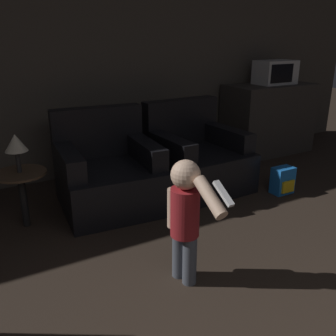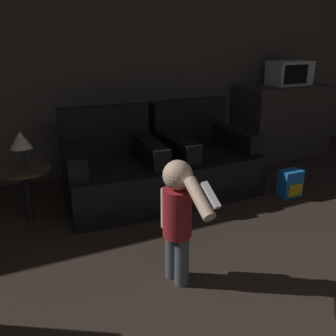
{
  "view_description": "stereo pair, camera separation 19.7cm",
  "coord_description": "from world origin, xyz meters",
  "px_view_note": "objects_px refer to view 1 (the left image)",
  "views": [
    {
      "loc": [
        -1.15,
        0.41,
        1.55
      ],
      "look_at": [
        0.22,
        2.85,
        0.55
      ],
      "focal_mm": 40.0,
      "sensor_mm": 36.0,
      "label": 1
    },
    {
      "loc": [
        -0.97,
        0.32,
        1.55
      ],
      "look_at": [
        0.22,
        2.85,
        0.55
      ],
      "focal_mm": 40.0,
      "sensor_mm": 36.0,
      "label": 2
    }
  ],
  "objects_px": {
    "armchair_right": "(196,158)",
    "toy_backpack": "(283,181)",
    "armchair_left": "(108,174)",
    "person_toddler": "(186,213)",
    "microwave": "(275,72)",
    "lamp": "(16,144)"
  },
  "relations": [
    {
      "from": "person_toddler",
      "to": "microwave",
      "type": "height_order",
      "value": "microwave"
    },
    {
      "from": "person_toddler",
      "to": "armchair_left",
      "type": "bearing_deg",
      "value": -10.48
    },
    {
      "from": "person_toddler",
      "to": "lamp",
      "type": "xyz_separation_m",
      "value": [
        -0.79,
        1.31,
        0.23
      ]
    },
    {
      "from": "armchair_right",
      "to": "person_toddler",
      "type": "distance_m",
      "value": 1.69
    },
    {
      "from": "armchair_left",
      "to": "armchair_right",
      "type": "xyz_separation_m",
      "value": [
        0.99,
        0.0,
        0.0
      ]
    },
    {
      "from": "armchair_left",
      "to": "microwave",
      "type": "bearing_deg",
      "value": 17.15
    },
    {
      "from": "armchair_right",
      "to": "lamp",
      "type": "height_order",
      "value": "armchair_right"
    },
    {
      "from": "person_toddler",
      "to": "lamp",
      "type": "height_order",
      "value": "person_toddler"
    },
    {
      "from": "armchair_right",
      "to": "person_toddler",
      "type": "bearing_deg",
      "value": -127.87
    },
    {
      "from": "person_toddler",
      "to": "toy_backpack",
      "type": "bearing_deg",
      "value": -76.44
    },
    {
      "from": "toy_backpack",
      "to": "lamp",
      "type": "height_order",
      "value": "lamp"
    },
    {
      "from": "armchair_left",
      "to": "person_toddler",
      "type": "distance_m",
      "value": 1.38
    },
    {
      "from": "armchair_right",
      "to": "microwave",
      "type": "relative_size",
      "value": 1.74
    },
    {
      "from": "person_toddler",
      "to": "toy_backpack",
      "type": "distance_m",
      "value": 1.84
    },
    {
      "from": "armchair_left",
      "to": "toy_backpack",
      "type": "bearing_deg",
      "value": -15.7
    },
    {
      "from": "armchair_right",
      "to": "microwave",
      "type": "bearing_deg",
      "value": 17.33
    },
    {
      "from": "armchair_right",
      "to": "person_toddler",
      "type": "height_order",
      "value": "armchair_right"
    },
    {
      "from": "toy_backpack",
      "to": "person_toddler",
      "type": "bearing_deg",
      "value": -155.53
    },
    {
      "from": "microwave",
      "to": "lamp",
      "type": "distance_m",
      "value": 3.44
    },
    {
      "from": "armchair_left",
      "to": "toy_backpack",
      "type": "height_order",
      "value": "armchair_left"
    },
    {
      "from": "armchair_right",
      "to": "toy_backpack",
      "type": "height_order",
      "value": "armchair_right"
    },
    {
      "from": "armchair_left",
      "to": "person_toddler",
      "type": "relative_size",
      "value": 1.15
    }
  ]
}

